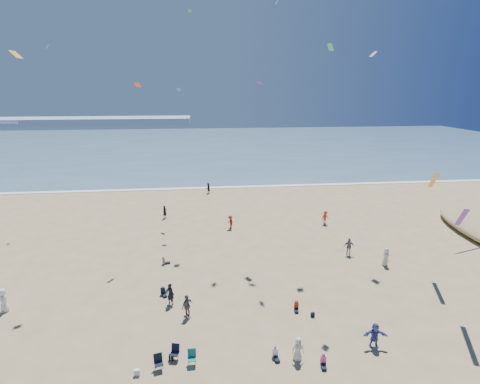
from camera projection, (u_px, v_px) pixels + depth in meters
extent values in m
cube|color=#476B84|center=(202.00, 146.00, 112.30)|extent=(220.00, 100.00, 0.06)
cube|color=white|center=(205.00, 188.00, 64.40)|extent=(220.00, 1.20, 0.08)
cube|color=#7A8EA8|center=(73.00, 121.00, 177.43)|extent=(110.00, 20.00, 3.20)
imported|color=slate|center=(349.00, 247.00, 38.35)|extent=(1.14, 0.67, 1.83)
imported|color=#394B9E|center=(375.00, 335.00, 24.68)|extent=(1.64, 0.69, 1.71)
imported|color=silver|center=(386.00, 257.00, 36.06)|extent=(0.57, 0.88, 1.79)
imported|color=#C13D1B|center=(325.00, 217.00, 47.22)|extent=(1.23, 0.91, 1.69)
imported|color=black|center=(170.00, 294.00, 29.55)|extent=(0.78, 0.73, 1.80)
imported|color=black|center=(165.00, 212.00, 49.28)|extent=(0.73, 0.73, 1.71)
imported|color=black|center=(208.00, 188.00, 61.06)|extent=(1.05, 1.00, 1.72)
imported|color=slate|center=(187.00, 306.00, 27.89)|extent=(1.06, 1.08, 1.83)
imported|color=maroon|center=(230.00, 222.00, 45.66)|extent=(0.94, 1.20, 1.64)
imported|color=white|center=(4.00, 300.00, 28.59)|extent=(0.83, 1.05, 1.88)
imported|color=silver|center=(298.00, 349.00, 23.44)|extent=(0.78, 0.52, 1.58)
cube|color=white|center=(137.00, 372.00, 22.32)|extent=(0.35, 0.20, 0.40)
cube|color=black|center=(171.00, 357.00, 23.59)|extent=(0.30, 0.22, 0.38)
cube|color=black|center=(313.00, 315.00, 28.09)|extent=(0.28, 0.18, 0.34)
cube|color=silver|center=(278.00, 1.00, 35.72)|extent=(0.40, 0.72, 0.59)
cube|color=#FF9B2D|center=(47.00, 47.00, 46.36)|extent=(0.45, 0.58, 0.48)
cube|color=#33B36A|center=(331.00, 47.00, 29.45)|extent=(0.57, 0.60, 0.52)
cube|color=#1F7EEB|center=(179.00, 90.00, 48.11)|extent=(0.65, 0.65, 0.38)
cube|color=#5E1EA5|center=(260.00, 83.00, 37.73)|extent=(0.69, 0.87, 0.33)
cube|color=white|center=(373.00, 54.00, 37.99)|extent=(0.81, 0.81, 0.48)
cube|color=#FF3913|center=(138.00, 85.00, 37.42)|extent=(0.63, 0.88, 0.40)
cube|color=green|center=(190.00, 11.00, 47.12)|extent=(0.52, 0.42, 0.27)
cube|color=gold|center=(16.00, 54.00, 22.42)|extent=(0.48, 0.84, 0.44)
cube|color=purple|center=(196.00, 12.00, 37.31)|extent=(0.33, 0.85, 0.44)
cube|color=#5F29A5|center=(462.00, 218.00, 26.85)|extent=(0.35, 3.14, 2.21)
cube|color=orange|center=(433.00, 181.00, 33.43)|extent=(0.35, 2.64, 1.87)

